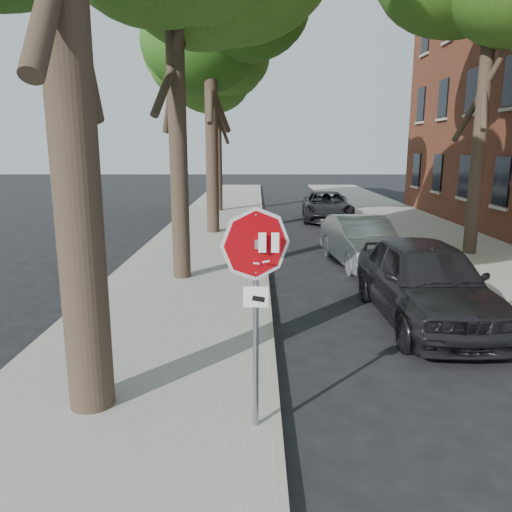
{
  "coord_description": "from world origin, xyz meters",
  "views": [
    {
      "loc": [
        -0.69,
        -5.37,
        3.34
      ],
      "look_at": [
        -0.7,
        0.59,
        2.05
      ],
      "focal_mm": 35.0,
      "sensor_mm": 36.0,
      "label": 1
    }
  ],
  "objects_px": {
    "stop_sign": "(256,277)",
    "car_d": "(327,206)",
    "tree_far": "(217,69)",
    "tree_right": "(489,10)",
    "car_a": "(426,281)",
    "car_b": "(361,241)",
    "tree_mid_b": "(209,17)"
  },
  "relations": [
    {
      "from": "tree_right",
      "to": "car_b",
      "type": "bearing_deg",
      "value": -160.47
    },
    {
      "from": "tree_far",
      "to": "tree_right",
      "type": "bearing_deg",
      "value": -51.66
    },
    {
      "from": "stop_sign",
      "to": "car_b",
      "type": "bearing_deg",
      "value": 71.03
    },
    {
      "from": "tree_mid_b",
      "to": "tree_right",
      "type": "relative_size",
      "value": 1.11
    },
    {
      "from": "car_d",
      "to": "tree_mid_b",
      "type": "bearing_deg",
      "value": -138.32
    },
    {
      "from": "tree_mid_b",
      "to": "car_d",
      "type": "bearing_deg",
      "value": 37.72
    },
    {
      "from": "tree_mid_b",
      "to": "car_d",
      "type": "relative_size",
      "value": 2.16
    },
    {
      "from": "car_a",
      "to": "car_d",
      "type": "relative_size",
      "value": 1.0
    },
    {
      "from": "tree_right",
      "to": "car_d",
      "type": "distance_m",
      "value": 10.8
    },
    {
      "from": "stop_sign",
      "to": "car_d",
      "type": "relative_size",
      "value": 0.54
    },
    {
      "from": "stop_sign",
      "to": "tree_right",
      "type": "xyz_separation_m",
      "value": [
        6.68,
        10.14,
        5.26
      ]
    },
    {
      "from": "tree_far",
      "to": "tree_right",
      "type": "xyz_separation_m",
      "value": [
        8.7,
        -11.0,
        0.0
      ]
    },
    {
      "from": "tree_right",
      "to": "car_b",
      "type": "xyz_separation_m",
      "value": [
        -3.64,
        -1.29,
        -6.51
      ]
    },
    {
      "from": "stop_sign",
      "to": "tree_mid_b",
      "type": "relative_size",
      "value": 0.25
    },
    {
      "from": "tree_far",
      "to": "car_a",
      "type": "bearing_deg",
      "value": -72.72
    },
    {
      "from": "car_a",
      "to": "tree_far",
      "type": "bearing_deg",
      "value": 106.05
    },
    {
      "from": "car_d",
      "to": "tree_far",
      "type": "bearing_deg",
      "value": 153.72
    },
    {
      "from": "tree_right",
      "to": "car_d",
      "type": "relative_size",
      "value": 1.95
    },
    {
      "from": "stop_sign",
      "to": "car_b",
      "type": "distance_m",
      "value": 9.44
    },
    {
      "from": "car_b",
      "to": "tree_mid_b",
      "type": "bearing_deg",
      "value": 125.89
    },
    {
      "from": "tree_right",
      "to": "car_b",
      "type": "distance_m",
      "value": 7.57
    },
    {
      "from": "stop_sign",
      "to": "tree_mid_b",
      "type": "distance_m",
      "value": 15.48
    },
    {
      "from": "stop_sign",
      "to": "car_d",
      "type": "distance_m",
      "value": 18.38
    },
    {
      "from": "car_a",
      "to": "tree_right",
      "type": "bearing_deg",
      "value": 59.82
    },
    {
      "from": "tree_mid_b",
      "to": "stop_sign",
      "type": "bearing_deg",
      "value": -83.05
    },
    {
      "from": "tree_mid_b",
      "to": "car_d",
      "type": "xyz_separation_m",
      "value": [
        5.02,
        3.89,
        -7.33
      ]
    },
    {
      "from": "tree_far",
      "to": "car_b",
      "type": "height_order",
      "value": "tree_far"
    },
    {
      "from": "car_a",
      "to": "stop_sign",
      "type": "bearing_deg",
      "value": -130.55
    },
    {
      "from": "tree_right",
      "to": "car_b",
      "type": "height_order",
      "value": "tree_right"
    },
    {
      "from": "tree_far",
      "to": "car_d",
      "type": "xyz_separation_m",
      "value": [
        5.32,
        -3.1,
        -6.55
      ]
    },
    {
      "from": "tree_far",
      "to": "car_b",
      "type": "bearing_deg",
      "value": -67.61
    },
    {
      "from": "stop_sign",
      "to": "tree_far",
      "type": "distance_m",
      "value": 21.88
    }
  ]
}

